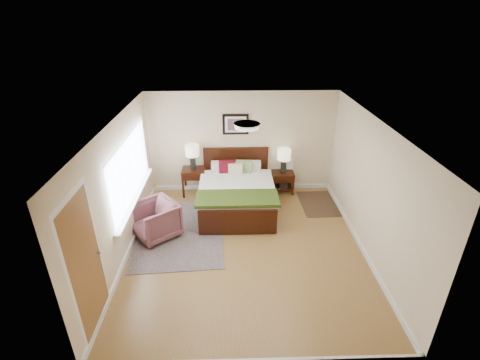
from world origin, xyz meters
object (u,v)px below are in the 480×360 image
(bed, at_px, (237,189))
(nightstand_right, at_px, (283,180))
(rug_persian, at_px, (180,232))
(armchair, at_px, (155,220))
(lamp_left, at_px, (192,153))
(lamp_right, at_px, (284,157))
(nightstand_left, at_px, (194,174))

(bed, relative_size, nightstand_right, 3.83)
(rug_persian, bearing_deg, armchair, -171.50)
(nightstand_right, xyz_separation_m, lamp_left, (-2.20, 0.01, 0.76))
(armchair, bearing_deg, lamp_right, 84.29)
(rug_persian, bearing_deg, nightstand_right, 31.90)
(nightstand_left, distance_m, lamp_right, 2.25)
(lamp_right, height_order, armchair, lamp_right)
(lamp_right, distance_m, armchair, 3.40)
(nightstand_right, relative_size, armchair, 0.66)
(lamp_left, height_order, rug_persian, lamp_left)
(bed, distance_m, nightstand_left, 1.29)
(lamp_right, bearing_deg, nightstand_right, -90.00)
(lamp_left, bearing_deg, nightstand_right, -0.32)
(rug_persian, bearing_deg, bed, 33.67)
(nightstand_right, distance_m, armchair, 3.34)
(nightstand_left, height_order, rug_persian, nightstand_left)
(bed, relative_size, lamp_right, 3.40)
(nightstand_left, height_order, nightstand_right, nightstand_left)
(nightstand_right, bearing_deg, armchair, -147.41)
(rug_persian, bearing_deg, nightstand_left, 80.67)
(nightstand_right, bearing_deg, lamp_right, 90.00)
(lamp_right, relative_size, rug_persian, 0.25)
(bed, distance_m, nightstand_right, 1.41)
(armchair, bearing_deg, lamp_left, 122.84)
(nightstand_left, xyz_separation_m, armchair, (-0.61, -1.79, -0.17))
(nightstand_left, relative_size, lamp_right, 1.09)
(nightstand_right, height_order, rug_persian, nightstand_right)
(nightstand_left, relative_size, lamp_left, 1.09)
(nightstand_right, relative_size, lamp_left, 0.89)
(nightstand_left, distance_m, nightstand_right, 2.21)
(bed, relative_size, nightstand_left, 3.13)
(lamp_right, height_order, rug_persian, lamp_right)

